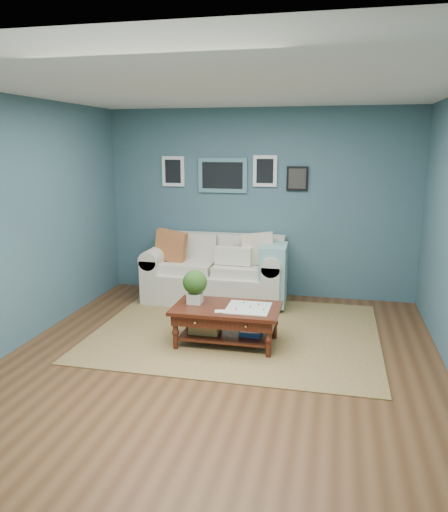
# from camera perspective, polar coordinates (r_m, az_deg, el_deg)

# --- Properties ---
(room_shell) EXTENTS (5.00, 5.02, 2.70)m
(room_shell) POSITION_cam_1_polar(r_m,az_deg,el_deg) (4.91, -0.47, 2.93)
(room_shell) COLOR brown
(room_shell) RESTS_ON ground
(area_rug) EXTENTS (3.30, 2.64, 0.01)m
(area_rug) POSITION_cam_1_polar(r_m,az_deg,el_deg) (6.02, 1.43, -8.60)
(area_rug) COLOR brown
(area_rug) RESTS_ON ground
(loveseat) EXTENTS (2.00, 0.91, 1.03)m
(loveseat) POSITION_cam_1_polar(r_m,az_deg,el_deg) (7.08, -0.28, -1.85)
(loveseat) COLOR beige
(loveseat) RESTS_ON ground
(coffee_table) EXTENTS (1.18, 0.69, 0.82)m
(coffee_table) POSITION_cam_1_polar(r_m,az_deg,el_deg) (5.57, -0.34, -6.48)
(coffee_table) COLOR #370F0A
(coffee_table) RESTS_ON ground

